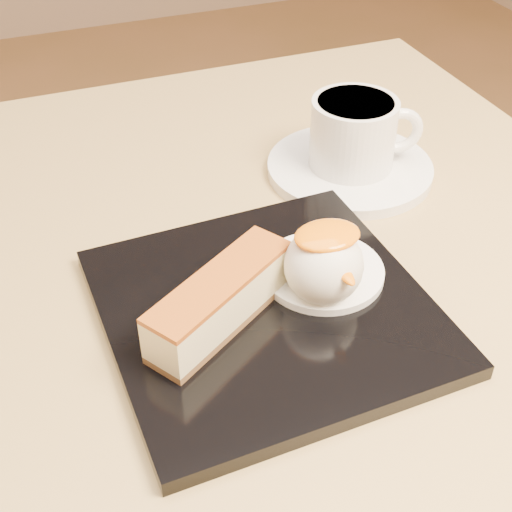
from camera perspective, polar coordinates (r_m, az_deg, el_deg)
name	(u,v)px	position (r m, az deg, el deg)	size (l,w,h in m)	color
table	(201,458)	(0.62, -4.42, -15.81)	(0.80, 0.80, 0.72)	black
dessert_plate	(266,310)	(0.50, 0.83, -4.37)	(0.22, 0.22, 0.01)	black
cheesecake	(220,300)	(0.47, -2.86, -3.56)	(0.12, 0.09, 0.04)	brown
cream_smear	(322,271)	(0.52, 5.32, -1.22)	(0.09, 0.09, 0.01)	white
ice_cream_scoop	(324,265)	(0.49, 5.43, -0.74)	(0.06, 0.06, 0.06)	white
mango_sauce	(327,235)	(0.48, 5.71, 1.65)	(0.05, 0.04, 0.01)	orange
mint_sprig	(273,257)	(0.53, 1.33, -0.07)	(0.03, 0.02, 0.00)	#2C8838
saucer	(350,168)	(0.66, 7.50, 6.98)	(0.15, 0.15, 0.01)	white
coffee_cup	(355,132)	(0.64, 7.94, 9.80)	(0.10, 0.08, 0.06)	white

